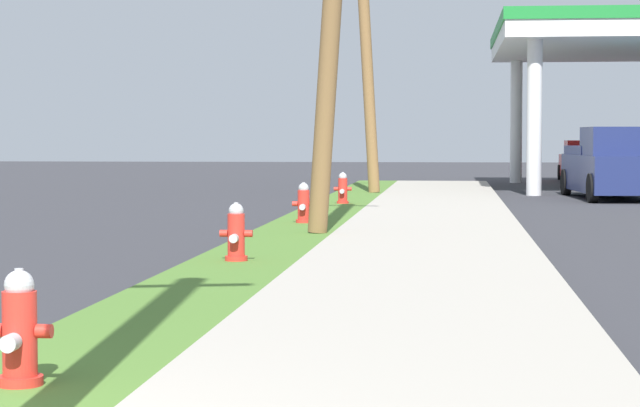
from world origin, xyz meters
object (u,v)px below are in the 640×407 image
Objects in this scene: fire_hydrant_nearest at (19,334)px; utility_pole_background at (366,45)px; fire_hydrant_second at (236,235)px; truck_navy_at_forecourt at (614,166)px; fire_hydrant_fourth at (343,190)px; fire_hydrant_third at (304,205)px; car_red_by_near_pump at (586,163)px.

fire_hydrant_nearest is 0.09× the size of utility_pole_background.
truck_navy_at_forecourt reaches higher than fire_hydrant_second.
fire_hydrant_fourth is 0.09× the size of utility_pole_background.
utility_pole_background is (0.28, 27.99, 3.87)m from fire_hydrant_nearest.
fire_hydrant_second is 1.00× the size of fire_hydrant_fourth.
fire_hydrant_fourth is (0.13, 6.78, 0.00)m from fire_hydrant_third.
utility_pole_background is 15.78m from car_red_by_near_pump.
truck_navy_at_forecourt reaches higher than fire_hydrant_third.
car_red_by_near_pump reaches higher than fire_hydrant_fourth.
fire_hydrant_fourth is at bearing 89.37° from fire_hydrant_second.
car_red_by_near_pump reaches higher than fire_hydrant_third.
truck_navy_at_forecourt is (7.14, 27.39, 0.47)m from fire_hydrant_nearest.
utility_pole_background is at bearing 88.63° from fire_hydrant_fourth.
fire_hydrant_fourth is 0.13× the size of truck_navy_at_forecourt.
fire_hydrant_nearest is 15.25m from fire_hydrant_third.
car_red_by_near_pump is at bearing 73.24° from fire_hydrant_third.
truck_navy_at_forecourt reaches higher than fire_hydrant_fourth.
fire_hydrant_fourth is 7.10m from utility_pole_background.
utility_pole_background reaches higher than car_red_by_near_pump.
utility_pole_background reaches higher than fire_hydrant_second.
fire_hydrant_second and fire_hydrant_fourth have the same top height.
fire_hydrant_nearest is 28.31m from truck_navy_at_forecourt.
fire_hydrant_nearest and fire_hydrant_third have the same top height.
utility_pole_background reaches higher than fire_hydrant_third.
fire_hydrant_second is at bearing -90.85° from utility_pole_background.
fire_hydrant_second is at bearing -90.63° from fire_hydrant_fourth.
fire_hydrant_second is 20.59m from truck_navy_at_forecourt.
truck_navy_at_forecourt is at bearing -92.97° from car_red_by_near_pump.
fire_hydrant_nearest is 8.09m from fire_hydrant_second.
fire_hydrant_nearest is at bearing -89.92° from fire_hydrant_second.
fire_hydrant_nearest is at bearing -90.37° from fire_hydrant_fourth.
fire_hydrant_nearest is at bearing -90.58° from utility_pole_background.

